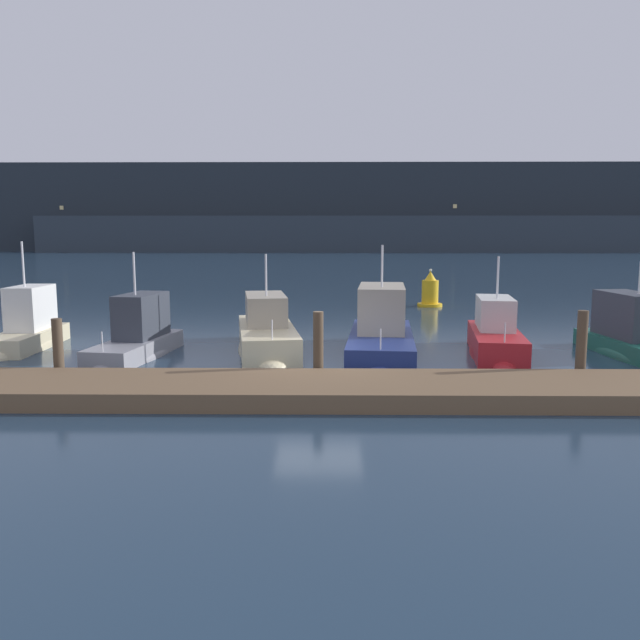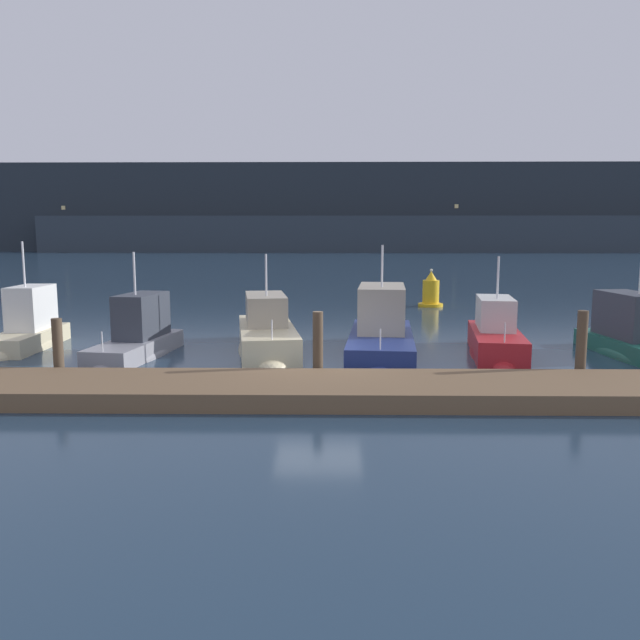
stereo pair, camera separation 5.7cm
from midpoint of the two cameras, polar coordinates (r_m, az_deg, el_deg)
name	(u,v)px [view 1 (the left image)]	position (r m, az deg, el deg)	size (l,w,h in m)	color
ground_plane	(319,376)	(17.92, -0.21, -5.12)	(400.00, 400.00, 0.00)	#1E3347
dock	(317,389)	(15.49, -0.36, -6.36)	(37.67, 2.80, 0.45)	brown
mooring_pile_1	(58,350)	(18.50, -22.90, -2.57)	(0.28, 0.28, 1.75)	#4C3D2D
mooring_pile_2	(318,347)	(16.94, -0.26, -2.51)	(0.28, 0.28, 1.95)	#4C3D2D
mooring_pile_3	(581,347)	(18.26, 22.70, -2.31)	(0.28, 0.28, 2.00)	#4C3D2D
motorboat_berth_2	(28,338)	(24.46, -25.20, -1.48)	(1.70, 4.73, 4.41)	beige
motorboat_berth_3	(137,345)	(21.47, -16.43, -2.24)	(2.32, 5.32, 3.96)	gray
motorboat_berth_4	(267,341)	(21.83, -4.96, -1.88)	(2.99, 6.85, 3.94)	beige
motorboat_berth_5	(381,343)	(21.08, 5.52, -2.11)	(2.88, 7.31, 4.35)	navy
motorboat_berth_6	(495,345)	(21.78, 15.66, -2.20)	(2.49, 5.68, 3.91)	red
motorboat_berth_7	(635,347)	(23.06, 26.78, -2.20)	(2.35, 6.13, 3.81)	#195647
channel_buoy	(430,292)	(35.13, 9.98, 2.52)	(1.37, 1.37, 2.08)	gold
hillside_backdrop	(334,212)	(140.42, 1.30, 9.86)	(240.00, 23.00, 18.72)	#232B33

